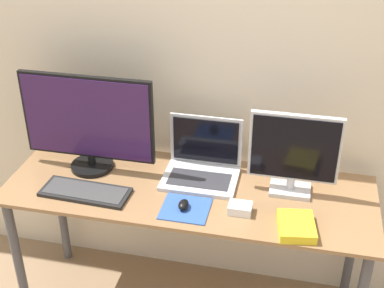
# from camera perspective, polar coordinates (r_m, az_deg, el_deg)

# --- Properties ---
(wall_back) EXTENTS (7.00, 0.05, 2.50)m
(wall_back) POSITION_cam_1_polar(r_m,az_deg,el_deg) (2.47, 1.43, 9.40)
(wall_back) COLOR beige
(wall_back) RESTS_ON ground_plane
(desk) EXTENTS (1.65, 0.57, 0.75)m
(desk) POSITION_cam_1_polar(r_m,az_deg,el_deg) (2.46, -0.36, -6.79)
(desk) COLOR olive
(desk) RESTS_ON ground_plane
(monitor_left) EXTENTS (0.62, 0.20, 0.47)m
(monitor_left) POSITION_cam_1_polar(r_m,az_deg,el_deg) (2.48, -11.05, 2.25)
(monitor_left) COLOR black
(monitor_left) RESTS_ON desk
(monitor_right) EXTENTS (0.39, 0.13, 0.38)m
(monitor_right) POSITION_cam_1_polar(r_m,az_deg,el_deg) (2.32, 10.82, -0.97)
(monitor_right) COLOR silver
(monitor_right) RESTS_ON desk
(laptop) EXTENTS (0.34, 0.26, 0.26)m
(laptop) POSITION_cam_1_polar(r_m,az_deg,el_deg) (2.46, 1.12, -2.01)
(laptop) COLOR silver
(laptop) RESTS_ON desk
(keyboard) EXTENTS (0.40, 0.17, 0.02)m
(keyboard) POSITION_cam_1_polar(r_m,az_deg,el_deg) (2.41, -11.30, -5.03)
(keyboard) COLOR black
(keyboard) RESTS_ON desk
(mousepad) EXTENTS (0.20, 0.19, 0.00)m
(mousepad) POSITION_cam_1_polar(r_m,az_deg,el_deg) (2.27, -0.70, -6.90)
(mousepad) COLOR #2D519E
(mousepad) RESTS_ON desk
(mouse) EXTENTS (0.04, 0.07, 0.03)m
(mouse) POSITION_cam_1_polar(r_m,az_deg,el_deg) (2.26, -0.92, -6.49)
(mouse) COLOR black
(mouse) RESTS_ON mousepad
(book) EXTENTS (0.17, 0.20, 0.04)m
(book) POSITION_cam_1_polar(r_m,az_deg,el_deg) (2.19, 11.07, -8.61)
(book) COLOR yellow
(book) RESTS_ON desk
(power_brick) EXTENTS (0.10, 0.07, 0.04)m
(power_brick) POSITION_cam_1_polar(r_m,az_deg,el_deg) (2.26, 5.15, -6.85)
(power_brick) COLOR white
(power_brick) RESTS_ON desk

